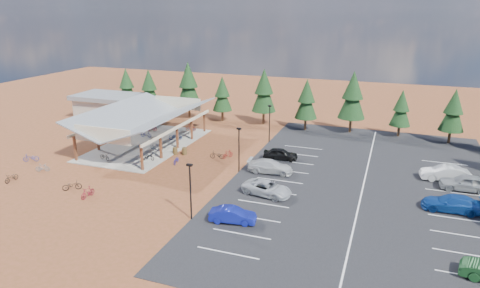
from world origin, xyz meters
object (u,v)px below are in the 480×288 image
(bike_9, at_px, (43,168))
(bike_15, at_px, (228,154))
(car_1, at_px, (233,215))
(bike_pavilion, at_px, (145,117))
(lamp_post_0, at_px, (190,188))
(bike_5, at_px, (155,146))
(bike_8, at_px, (12,177))
(bike_2, at_px, (146,134))
(outbuilding, at_px, (109,106))
(lamp_post_1, at_px, (239,147))
(bike_11, at_px, (88,192))
(bike_0, at_px, (105,157))
(bike_7, at_px, (191,128))
(bike_14, at_px, (176,160))
(car_2, at_px, (267,188))
(car_8, at_px, (466,183))
(car_9, at_px, (445,173))
(bike_3, at_px, (151,128))
(trash_bin_0, at_px, (184,151))
(bike_10, at_px, (31,158))
(car_4, at_px, (280,154))
(bike_16, at_px, (217,155))
(bike_6, at_px, (175,137))
(car_7, at_px, (452,203))
(lamp_post_2, at_px, (270,121))
(bike_1, at_px, (124,141))
(trash_bin_1, at_px, (175,151))
(car_3, at_px, (270,166))

(bike_9, height_order, bike_15, bike_15)
(bike_15, height_order, car_1, car_1)
(bike_pavilion, distance_m, lamp_post_0, 22.69)
(bike_5, height_order, bike_8, bike_5)
(bike_2, bearing_deg, outbuilding, 53.31)
(lamp_post_1, relative_size, bike_11, 2.79)
(bike_0, height_order, bike_7, bike_7)
(bike_14, distance_m, car_2, 13.56)
(car_8, bearing_deg, car_9, -144.35)
(car_8, height_order, car_9, car_8)
(bike_2, relative_size, bike_3, 0.94)
(car_9, bearing_deg, trash_bin_0, -95.06)
(bike_8, height_order, car_1, car_1)
(bike_10, relative_size, car_4, 0.44)
(bike_14, xyz_separation_m, bike_16, (3.87, 3.23, 0.02))
(lamp_post_0, height_order, car_9, lamp_post_0)
(bike_6, xyz_separation_m, bike_9, (-8.39, -15.60, -0.11))
(bike_pavilion, distance_m, car_1, 24.97)
(bike_0, distance_m, bike_14, 8.80)
(lamp_post_0, bearing_deg, bike_5, 129.95)
(bike_11, distance_m, car_9, 36.85)
(bike_9, relative_size, car_4, 0.37)
(lamp_post_0, relative_size, car_7, 1.00)
(bike_11, bearing_deg, car_9, 29.92)
(lamp_post_2, height_order, bike_16, lamp_post_2)
(bike_6, bearing_deg, bike_11, 164.44)
(bike_2, bearing_deg, lamp_post_0, -142.15)
(bike_0, height_order, bike_3, bike_3)
(outbuilding, bearing_deg, bike_6, -25.51)
(bike_11, xyz_separation_m, car_1, (15.05, 0.11, 0.15))
(lamp_post_1, distance_m, bike_7, 17.96)
(bike_1, height_order, car_4, car_4)
(bike_2, xyz_separation_m, bike_3, (-0.95, 2.96, 0.09))
(bike_6, bearing_deg, trash_bin_1, -170.16)
(bike_15, xyz_separation_m, bike_16, (-1.12, -0.69, -0.04))
(car_4, distance_m, car_7, 19.78)
(bike_8, height_order, car_3, car_3)
(bike_0, height_order, bike_16, bike_0)
(trash_bin_0, relative_size, bike_10, 0.49)
(bike_11, distance_m, car_2, 17.45)
(car_1, xyz_separation_m, car_7, (17.83, 8.82, 0.08))
(bike_pavilion, relative_size, trash_bin_0, 21.56)
(bike_2, height_order, bike_11, bike_11)
(bike_0, height_order, bike_2, bike_0)
(bike_9, xyz_separation_m, car_2, (25.56, 2.58, 0.26))
(bike_5, height_order, car_1, car_1)
(outbuilding, distance_m, trash_bin_0, 24.23)
(outbuilding, height_order, bike_15, outbuilding)
(lamp_post_2, bearing_deg, bike_pavilion, -154.98)
(lamp_post_1, distance_m, car_7, 21.71)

